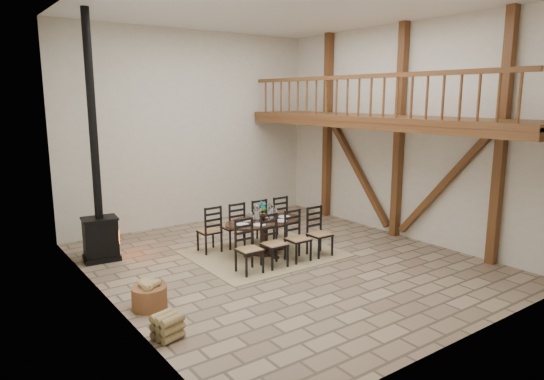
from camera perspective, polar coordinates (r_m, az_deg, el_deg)
ground at (r=10.02m, az=1.44°, el=-8.47°), size 8.00×8.00×0.00m
room_shell at (r=10.22m, az=6.91°, el=9.09°), size 7.02×8.02×5.01m
rug at (r=10.52m, az=-0.95°, el=-7.47°), size 3.00×2.50×0.02m
dining_table at (r=10.41m, az=-0.96°, el=-5.57°), size 2.21×2.00×1.16m
wood_stove at (r=10.45m, az=-19.73°, el=-1.96°), size 0.76×0.62×5.00m
log_basket at (r=8.14m, az=-14.22°, el=-12.04°), size 0.56×0.56×0.46m
log_stack at (r=7.16m, az=-12.21°, el=-15.42°), size 0.43×0.44×0.36m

